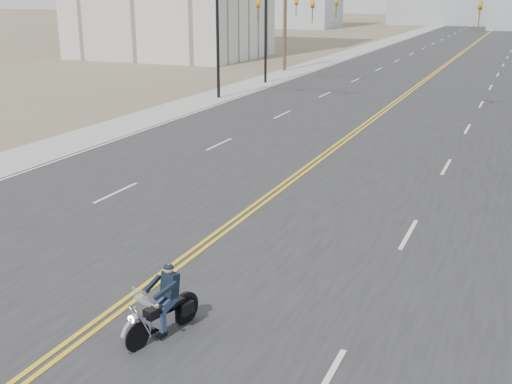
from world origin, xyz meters
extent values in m
cube|color=#303033|center=(0.00, 70.00, 0.01)|extent=(20.00, 200.00, 0.01)
cube|color=#A5A5A0|center=(-11.50, 70.00, 0.01)|extent=(3.00, 200.00, 0.01)
cylinder|color=black|center=(-11.00, 32.00, 3.50)|extent=(0.20, 0.20, 7.00)
imported|color=#BF8C0C|center=(-8.20, 32.00, 6.05)|extent=(0.21, 0.26, 1.30)
imported|color=#BF8C0C|center=(-4.70, 32.00, 6.05)|extent=(0.21, 0.26, 1.30)
imported|color=#BF8C0C|center=(4.70, 32.00, 6.05)|extent=(0.21, 0.26, 1.30)
cylinder|color=black|center=(-11.00, 40.00, 3.50)|extent=(0.20, 0.20, 7.00)
imported|color=#BF8C0C|center=(-8.60, 40.00, 6.05)|extent=(0.21, 0.26, 1.30)
imported|color=#BF8C0C|center=(-5.60, 40.00, 6.05)|extent=(0.21, 0.26, 1.30)
cylinder|color=brown|center=(-12.50, 48.00, 5.25)|extent=(0.30, 0.30, 10.50)
camera|label=1|loc=(7.74, -5.44, 6.65)|focal=45.00mm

